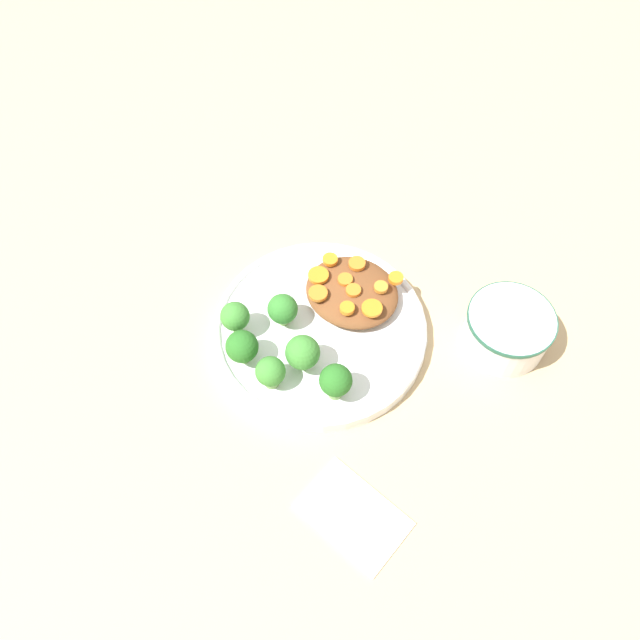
# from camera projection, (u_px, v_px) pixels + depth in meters

# --- Properties ---
(ground_plane) EXTENTS (4.00, 4.00, 0.00)m
(ground_plane) POSITION_uv_depth(u_px,v_px,m) (320.00, 334.00, 0.84)
(ground_plane) COLOR tan
(plate) EXTENTS (0.28, 0.28, 0.03)m
(plate) POSITION_uv_depth(u_px,v_px,m) (320.00, 329.00, 0.83)
(plate) COLOR white
(plate) RESTS_ON ground_plane
(dip_bowl) EXTENTS (0.11, 0.11, 0.06)m
(dip_bowl) POSITION_uv_depth(u_px,v_px,m) (508.00, 328.00, 0.80)
(dip_bowl) COLOR silver
(dip_bowl) RESTS_ON ground_plane
(stew_mound) EXTENTS (0.13, 0.11, 0.03)m
(stew_mound) POSITION_uv_depth(u_px,v_px,m) (352.00, 292.00, 0.83)
(stew_mound) COLOR brown
(stew_mound) RESTS_ON plate
(broccoli_floret_0) EXTENTS (0.04, 0.04, 0.06)m
(broccoli_floret_0) POSITION_uv_depth(u_px,v_px,m) (303.00, 353.00, 0.76)
(broccoli_floret_0) COLOR #7FA85B
(broccoli_floret_0) RESTS_ON plate
(broccoli_floret_1) EXTENTS (0.04, 0.04, 0.05)m
(broccoli_floret_1) POSITION_uv_depth(u_px,v_px,m) (235.00, 317.00, 0.79)
(broccoli_floret_1) COLOR #759E51
(broccoli_floret_1) RESTS_ON plate
(broccoli_floret_2) EXTENTS (0.04, 0.04, 0.05)m
(broccoli_floret_2) POSITION_uv_depth(u_px,v_px,m) (283.00, 309.00, 0.80)
(broccoli_floret_2) COLOR #7FA85B
(broccoli_floret_2) RESTS_ON plate
(broccoli_floret_3) EXTENTS (0.04, 0.04, 0.05)m
(broccoli_floret_3) POSITION_uv_depth(u_px,v_px,m) (242.00, 347.00, 0.77)
(broccoli_floret_3) COLOR #7FA85B
(broccoli_floret_3) RESTS_ON plate
(broccoli_floret_4) EXTENTS (0.04, 0.04, 0.05)m
(broccoli_floret_4) POSITION_uv_depth(u_px,v_px,m) (271.00, 372.00, 0.75)
(broccoli_floret_4) COLOR #759E51
(broccoli_floret_4) RESTS_ON plate
(broccoli_floret_5) EXTENTS (0.04, 0.04, 0.06)m
(broccoli_floret_5) POSITION_uv_depth(u_px,v_px,m) (336.00, 381.00, 0.74)
(broccoli_floret_5) COLOR #759E51
(broccoli_floret_5) RESTS_ON plate
(carrot_slice_0) EXTENTS (0.02, 0.02, 0.00)m
(carrot_slice_0) POSITION_uv_depth(u_px,v_px,m) (344.00, 279.00, 0.82)
(carrot_slice_0) COLOR orange
(carrot_slice_0) RESTS_ON stew_mound
(carrot_slice_1) EXTENTS (0.02, 0.02, 0.01)m
(carrot_slice_1) POSITION_uv_depth(u_px,v_px,m) (330.00, 259.00, 0.84)
(carrot_slice_1) COLOR orange
(carrot_slice_1) RESTS_ON stew_mound
(carrot_slice_2) EXTENTS (0.02, 0.02, 0.01)m
(carrot_slice_2) POSITION_uv_depth(u_px,v_px,m) (347.00, 308.00, 0.80)
(carrot_slice_2) COLOR orange
(carrot_slice_2) RESTS_ON stew_mound
(carrot_slice_3) EXTENTS (0.02, 0.02, 0.01)m
(carrot_slice_3) POSITION_uv_depth(u_px,v_px,m) (353.00, 290.00, 0.81)
(carrot_slice_3) COLOR orange
(carrot_slice_3) RESTS_ON stew_mound
(carrot_slice_4) EXTENTS (0.02, 0.02, 0.01)m
(carrot_slice_4) POSITION_uv_depth(u_px,v_px,m) (381.00, 287.00, 0.82)
(carrot_slice_4) COLOR orange
(carrot_slice_4) RESTS_ON stew_mound
(carrot_slice_5) EXTENTS (0.03, 0.03, 0.01)m
(carrot_slice_5) POSITION_uv_depth(u_px,v_px,m) (318.00, 293.00, 0.81)
(carrot_slice_5) COLOR orange
(carrot_slice_5) RESTS_ON stew_mound
(carrot_slice_6) EXTENTS (0.02, 0.02, 0.01)m
(carrot_slice_6) POSITION_uv_depth(u_px,v_px,m) (358.00, 264.00, 0.84)
(carrot_slice_6) COLOR orange
(carrot_slice_6) RESTS_ON stew_mound
(carrot_slice_7) EXTENTS (0.03, 0.03, 0.00)m
(carrot_slice_7) POSITION_uv_depth(u_px,v_px,m) (372.00, 308.00, 0.80)
(carrot_slice_7) COLOR orange
(carrot_slice_7) RESTS_ON stew_mound
(carrot_slice_8) EXTENTS (0.02, 0.02, 0.01)m
(carrot_slice_8) POSITION_uv_depth(u_px,v_px,m) (396.00, 278.00, 0.82)
(carrot_slice_8) COLOR orange
(carrot_slice_8) RESTS_ON stew_mound
(carrot_slice_9) EXTENTS (0.03, 0.03, 0.01)m
(carrot_slice_9) POSITION_uv_depth(u_px,v_px,m) (318.00, 275.00, 0.83)
(carrot_slice_9) COLOR orange
(carrot_slice_9) RESTS_ON stew_mound
(napkin) EXTENTS (0.13, 0.10, 0.01)m
(napkin) POSITION_uv_depth(u_px,v_px,m) (353.00, 515.00, 0.71)
(napkin) COLOR white
(napkin) RESTS_ON ground_plane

